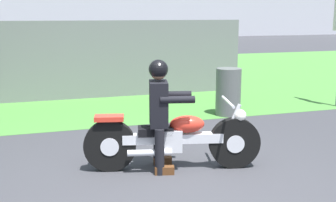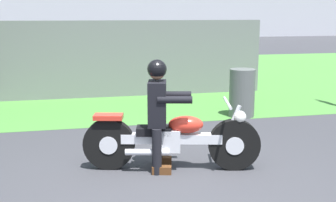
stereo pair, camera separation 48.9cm
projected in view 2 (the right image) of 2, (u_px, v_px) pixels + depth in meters
ground at (173, 199)px, 4.69m from camera, size 120.00×120.00×0.00m
grass_verge at (104, 78)px, 13.48m from camera, size 60.00×12.00×0.01m
motorcycle_lead at (172, 139)px, 5.51m from camera, size 2.21×0.82×0.89m
rider_lead at (159, 106)px, 5.43m from camera, size 0.62×0.55×1.41m
trash_can at (242, 93)px, 8.35m from camera, size 0.49×0.49×0.92m
fence_segment at (121, 59)px, 10.29m from camera, size 7.00×0.06×1.80m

